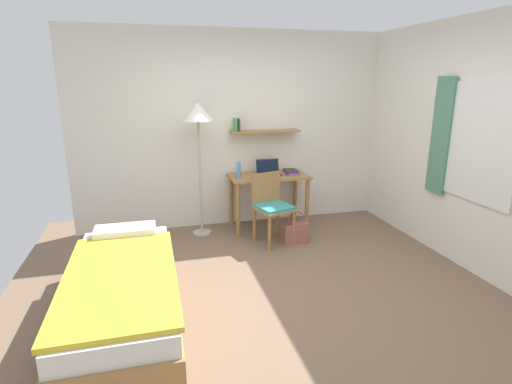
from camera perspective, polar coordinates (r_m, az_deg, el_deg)
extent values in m
plane|color=brown|center=(4.02, 4.31, -13.52)|extent=(5.28, 5.28, 0.00)
cube|color=silver|center=(5.50, -2.36, 8.75)|extent=(4.40, 0.05, 2.60)
cube|color=#9E703D|center=(5.45, 1.27, 8.65)|extent=(0.94, 0.22, 0.02)
cube|color=#4CA856|center=(5.37, -2.96, 9.53)|extent=(0.03, 0.15, 0.17)
cube|color=#333338|center=(5.37, -2.57, 9.52)|extent=(0.02, 0.17, 0.16)
cube|color=silver|center=(4.65, 29.09, 5.57)|extent=(0.05, 4.40, 2.60)
cube|color=silver|center=(4.57, 29.35, 6.03)|extent=(0.02, 0.90, 1.19)
cube|color=white|center=(4.58, 29.44, 6.03)|extent=(0.01, 0.84, 1.13)
cube|color=#4C7F66|center=(4.97, 24.73, 7.21)|extent=(0.03, 0.28, 1.29)
cube|color=#9E703D|center=(3.66, -18.19, -14.92)|extent=(0.84, 2.06, 0.28)
cube|color=silver|center=(3.56, -18.49, -11.85)|extent=(0.81, 1.99, 0.16)
cube|color=gold|center=(3.40, -18.75, -11.28)|extent=(0.86, 1.69, 0.04)
cube|color=white|center=(4.24, -18.06, -5.38)|extent=(0.59, 0.28, 0.10)
cube|color=#9E703D|center=(5.37, 1.79, 2.24)|extent=(1.04, 0.56, 0.03)
cylinder|color=#9E703D|center=(5.14, -2.55, -2.60)|extent=(0.06, 0.06, 0.70)
cylinder|color=#9E703D|center=(5.41, 7.26, -1.78)|extent=(0.06, 0.06, 0.70)
cylinder|color=#9E703D|center=(5.58, -3.57, -1.16)|extent=(0.06, 0.06, 0.70)
cylinder|color=#9E703D|center=(5.82, 5.57, -0.48)|extent=(0.06, 0.06, 0.70)
cube|color=#9E703D|center=(4.91, 2.58, -2.44)|extent=(0.52, 0.52, 0.03)
cube|color=teal|center=(4.90, 2.59, -2.10)|extent=(0.48, 0.48, 0.04)
cube|color=#9E703D|center=(5.00, 1.42, 0.69)|extent=(0.39, 0.14, 0.37)
cylinder|color=#9E703D|center=(4.75, 1.93, -5.91)|extent=(0.04, 0.04, 0.42)
cylinder|color=#9E703D|center=(4.94, 5.39, -5.13)|extent=(0.04, 0.04, 0.42)
cylinder|color=#9E703D|center=(5.03, -0.23, -4.65)|extent=(0.04, 0.04, 0.42)
cylinder|color=#9E703D|center=(5.21, 3.11, -3.96)|extent=(0.04, 0.04, 0.42)
cylinder|color=#B2A893|center=(5.37, -7.64, -5.73)|extent=(0.24, 0.24, 0.02)
cylinder|color=#B2A893|center=(5.15, -7.94, 1.94)|extent=(0.03, 0.03, 1.45)
cone|color=silver|center=(5.03, -8.30, 11.24)|extent=(0.38, 0.38, 0.22)
cube|color=black|center=(5.38, 1.87, 2.50)|extent=(0.32, 0.20, 0.01)
cube|color=black|center=(5.43, 1.64, 3.70)|extent=(0.31, 0.06, 0.19)
cube|color=black|center=(5.43, 1.65, 3.68)|extent=(0.28, 0.04, 0.16)
cylinder|color=#4C99DB|center=(5.22, -2.50, 3.16)|extent=(0.06, 0.06, 0.20)
cube|color=purple|center=(5.49, 4.99, 2.79)|extent=(0.17, 0.24, 0.03)
cube|color=#333338|center=(5.48, 4.95, 3.05)|extent=(0.17, 0.24, 0.02)
cube|color=#99564C|center=(5.02, 5.72, -5.82)|extent=(0.31, 0.11, 0.26)
torus|color=#99564C|center=(4.96, 5.78, -3.91)|extent=(0.22, 0.02, 0.22)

